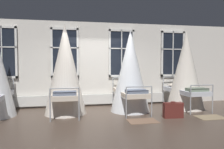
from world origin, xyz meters
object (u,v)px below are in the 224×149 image
suitcase_dark (173,110)px  cot_fourth (186,71)px  cot_second (65,70)px  cot_third (130,72)px

suitcase_dark → cot_fourth: bearing=52.5°
cot_fourth → suitcase_dark: bearing=136.9°
cot_second → cot_fourth: cot_second is taller
cot_third → suitcase_dark: 1.82m
cot_third → suitcase_dark: size_ratio=4.63×
cot_fourth → suitcase_dark: (-1.05, -1.17, -1.08)m
cot_third → cot_fourth: size_ratio=0.99×
cot_second → cot_third: 2.08m
cot_third → suitcase_dark: bearing=-139.0°
cot_third → suitcase_dark: cot_third is taller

